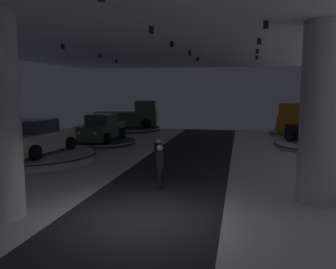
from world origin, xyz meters
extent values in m
cube|color=silver|center=(0.00, 0.00, -0.03)|extent=(24.00, 44.00, 0.05)
cube|color=#232328|center=(0.00, 0.00, 0.00)|extent=(4.40, 44.00, 0.01)
cube|color=silver|center=(0.00, 0.00, 5.55)|extent=(24.00, 44.00, 0.10)
cylinder|color=black|center=(-4.89, 1.51, 5.32)|extent=(0.16, 0.16, 0.22)
cylinder|color=black|center=(-4.89, 5.11, 5.32)|extent=(0.16, 0.16, 0.22)
cylinder|color=black|center=(-4.84, 8.93, 5.32)|extent=(0.16, 0.16, 0.22)
cylinder|color=black|center=(-5.14, 12.25, 5.32)|extent=(0.16, 0.16, 0.22)
cylinder|color=black|center=(-0.16, 1.92, 5.32)|extent=(0.16, 0.16, 0.22)
cylinder|color=black|center=(-0.17, 5.24, 5.32)|extent=(0.16, 0.16, 0.22)
cylinder|color=black|center=(0.08, 8.52, 5.32)|extent=(0.16, 0.16, 0.22)
cylinder|color=black|center=(0.04, 12.04, 5.32)|extent=(0.16, 0.16, 0.22)
cylinder|color=black|center=(3.25, 1.79, 5.32)|extent=(0.16, 0.16, 0.22)
cylinder|color=black|center=(3.23, 5.14, 5.32)|extent=(0.16, 0.16, 0.22)
cylinder|color=black|center=(3.32, 8.53, 5.32)|extent=(0.16, 0.16, 0.22)
cylinder|color=black|center=(3.43, 11.81, 5.32)|extent=(0.16, 0.16, 0.22)
cylinder|color=#ADADB2|center=(4.97, 2.46, 2.75)|extent=(1.18, 1.18, 5.50)
cylinder|color=#B7B7BC|center=(-7.27, 6.53, 0.18)|extent=(5.62, 5.62, 0.36)
cylinder|color=black|center=(-7.27, 6.53, 0.33)|extent=(5.73, 5.73, 0.05)
cube|color=silver|center=(-7.27, 6.53, 0.97)|extent=(2.14, 4.33, 0.90)
cube|color=#2D3842|center=(-7.28, 6.38, 1.71)|extent=(1.71, 2.02, 0.70)
cylinder|color=black|center=(-8.15, 8.04, 0.70)|extent=(0.28, 0.70, 0.68)
cylinder|color=black|center=(-6.15, 7.87, 0.70)|extent=(0.28, 0.70, 0.68)
cylinder|color=black|center=(-6.39, 5.03, 0.70)|extent=(0.28, 0.70, 0.68)
sphere|color=white|center=(-7.59, 8.62, 1.08)|extent=(0.18, 0.18, 0.18)
sphere|color=white|center=(-6.61, 8.54, 1.08)|extent=(0.18, 0.18, 0.18)
cylinder|color=#333338|center=(-7.16, 19.94, 0.14)|extent=(5.84, 5.84, 0.29)
cylinder|color=white|center=(-7.16, 19.94, 0.26)|extent=(5.96, 5.96, 0.05)
cube|color=#2D5638|center=(-7.16, 19.94, 1.04)|extent=(5.59, 3.01, 1.20)
cube|color=#2D5638|center=(-5.48, 20.24, 2.09)|extent=(2.01, 2.17, 1.00)
cube|color=#28333D|center=(-5.99, 20.15, 2.09)|extent=(0.39, 1.73, 0.75)
cylinder|color=black|center=(-5.54, 21.42, 0.71)|extent=(0.88, 0.43, 0.84)
cylinder|color=black|center=(-5.12, 19.11, 0.71)|extent=(0.88, 0.43, 0.84)
cylinder|color=black|center=(-9.19, 20.76, 0.71)|extent=(0.88, 0.43, 0.84)
cylinder|color=black|center=(-8.77, 18.45, 0.71)|extent=(0.88, 0.43, 0.84)
cylinder|color=#333338|center=(-6.30, 12.28, 0.12)|extent=(4.48, 4.48, 0.24)
cylinder|color=white|center=(-6.30, 12.28, 0.21)|extent=(4.57, 4.57, 0.05)
cube|color=#2D5638|center=(-6.30, 12.28, 0.85)|extent=(1.82, 4.21, 0.90)
cube|color=#2D3842|center=(-6.31, 12.43, 1.59)|extent=(1.57, 1.91, 0.70)
cylinder|color=black|center=(-5.30, 10.85, 0.58)|extent=(0.22, 0.68, 0.68)
cylinder|color=black|center=(-7.30, 10.84, 0.58)|extent=(0.22, 0.68, 0.68)
cylinder|color=black|center=(-5.31, 13.71, 0.58)|extent=(0.22, 0.68, 0.68)
cylinder|color=black|center=(-7.31, 13.70, 0.58)|extent=(0.22, 0.68, 0.68)
sphere|color=white|center=(-5.80, 10.22, 0.96)|extent=(0.18, 0.18, 0.18)
sphere|color=white|center=(-6.79, 10.22, 0.96)|extent=(0.18, 0.18, 0.18)
cylinder|color=#B7B7BC|center=(7.63, 19.26, 0.13)|extent=(5.57, 5.56, 0.26)
cylinder|color=black|center=(7.63, 19.26, 0.23)|extent=(5.68, 5.68, 0.05)
cube|color=#B77519|center=(7.63, 19.26, 1.01)|extent=(4.82, 5.52, 1.20)
cube|color=#B77519|center=(6.63, 17.89, 2.06)|extent=(2.54, 2.49, 1.00)
cube|color=#28333D|center=(6.93, 18.30, 2.06)|extent=(1.46, 1.09, 0.75)
cylinder|color=black|center=(7.49, 17.07, 0.68)|extent=(0.72, 0.84, 0.84)
cylinder|color=black|center=(5.59, 18.46, 0.68)|extent=(0.72, 0.84, 0.84)
cylinder|color=black|center=(9.68, 20.07, 0.68)|extent=(0.72, 0.84, 0.84)
cylinder|color=black|center=(7.77, 21.46, 0.68)|extent=(0.72, 0.84, 0.84)
cylinder|color=silver|center=(7.40, 13.40, 0.12)|extent=(5.27, 5.27, 0.25)
cylinder|color=black|center=(7.40, 13.40, 0.22)|extent=(5.38, 5.38, 0.05)
cube|color=black|center=(7.40, 13.40, 0.86)|extent=(3.92, 4.46, 0.90)
cube|color=#2D3842|center=(7.49, 13.28, 1.61)|extent=(2.38, 2.45, 0.70)
cylinder|color=black|center=(5.75, 13.97, 0.59)|extent=(0.58, 0.68, 0.68)
cylinder|color=black|center=(7.37, 15.14, 0.59)|extent=(0.58, 0.68, 0.68)
cylinder|color=black|center=(7.43, 11.66, 0.59)|extent=(0.58, 0.68, 0.68)
sphere|color=white|center=(5.79, 14.77, 0.97)|extent=(0.18, 0.18, 0.18)
sphere|color=white|center=(6.59, 15.36, 0.97)|extent=(0.18, 0.18, 0.18)
cylinder|color=black|center=(-0.53, 4.58, 0.40)|extent=(0.14, 0.14, 0.80)
cylinder|color=black|center=(-0.61, 4.42, 0.40)|extent=(0.14, 0.14, 0.80)
cylinder|color=black|center=(-0.57, 4.50, 1.06)|extent=(0.32, 0.32, 0.62)
sphere|color=tan|center=(-0.57, 4.50, 1.48)|extent=(0.22, 0.22, 0.22)
cylinder|color=black|center=(-0.11, 2.95, 0.40)|extent=(0.14, 0.14, 0.80)
cylinder|color=black|center=(-0.12, 2.77, 0.40)|extent=(0.14, 0.14, 0.80)
cylinder|color=black|center=(-0.11, 2.86, 1.06)|extent=(0.32, 0.32, 0.62)
sphere|color=tan|center=(-0.11, 2.86, 1.48)|extent=(0.22, 0.22, 0.22)
camera|label=1|loc=(2.60, -8.63, 3.46)|focal=36.70mm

